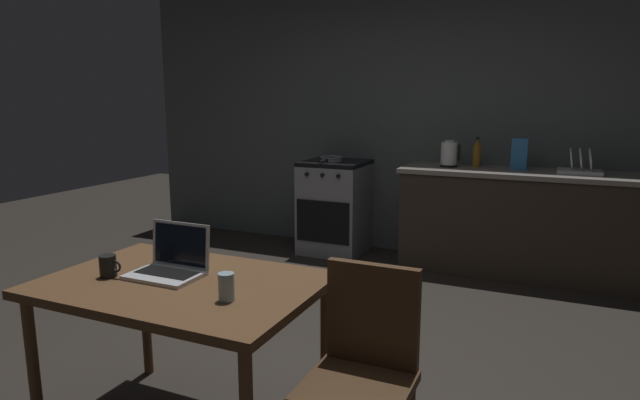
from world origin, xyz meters
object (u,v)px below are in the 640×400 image
at_px(chair, 363,364).
at_px(dish_rack, 580,168).
at_px(dining_table, 182,297).
at_px(electric_kettle, 449,154).
at_px(cereal_box, 519,154).
at_px(drinking_glass, 226,287).
at_px(frying_pan, 331,159).
at_px(bottle_b, 477,153).
at_px(laptop, 170,265).
at_px(coffee_mug, 108,266).
at_px(stove_oven, 335,207).

distance_m(chair, dish_rack, 3.15).
xyz_separation_m(dining_table, electric_kettle, (0.58, 3.03, 0.37)).
relative_size(electric_kettle, cereal_box, 0.88).
bearing_deg(drinking_glass, dining_table, 159.91).
relative_size(chair, frying_pan, 2.20).
bearing_deg(bottle_b, drinking_glass, -98.61).
xyz_separation_m(laptop, electric_kettle, (0.67, 2.99, 0.25)).
distance_m(dining_table, coffee_mug, 0.36).
xyz_separation_m(chair, frying_pan, (-1.41, 2.99, 0.43)).
distance_m(stove_oven, coffee_mug, 3.15).
xyz_separation_m(stove_oven, coffee_mug, (0.20, -3.12, 0.33)).
relative_size(dining_table, laptop, 3.78).
height_order(chair, dish_rack, dish_rack).
xyz_separation_m(stove_oven, cereal_box, (1.69, 0.02, 0.59)).
distance_m(chair, coffee_mug, 1.22).
relative_size(dish_rack, bottle_b, 1.27).
height_order(chair, frying_pan, frying_pan).
bearing_deg(electric_kettle, coffee_mug, -106.18).
bearing_deg(stove_oven, dining_table, -80.16).
height_order(electric_kettle, frying_pan, electric_kettle).
relative_size(stove_oven, laptop, 2.86).
bearing_deg(laptop, dish_rack, 47.74).
bearing_deg(bottle_b, cereal_box, -9.50).
height_order(dining_table, laptop, laptop).
bearing_deg(dish_rack, frying_pan, -179.23).
relative_size(laptop, bottle_b, 1.19).
height_order(laptop, drinking_glass, laptop).
xyz_separation_m(dining_table, dish_rack, (1.64, 3.03, 0.30)).
bearing_deg(laptop, drinking_glass, -33.37).
distance_m(stove_oven, drinking_glass, 3.28).
height_order(stove_oven, electric_kettle, electric_kettle).
bearing_deg(electric_kettle, dish_rack, 0.00).
height_order(laptop, cereal_box, cereal_box).
bearing_deg(dining_table, drinking_glass, -20.09).
bearing_deg(laptop, electric_kettle, 65.18).
bearing_deg(drinking_glass, coffee_mug, 177.78).
relative_size(drinking_glass, dish_rack, 0.33).
distance_m(drinking_glass, bottle_b, 3.28).
distance_m(dining_table, electric_kettle, 3.11).
xyz_separation_m(chair, cereal_box, (0.32, 3.04, 0.54)).
distance_m(electric_kettle, dish_rack, 1.06).
distance_m(frying_pan, bottle_b, 1.37).
bearing_deg(drinking_glass, stove_oven, 105.00).
distance_m(dining_table, drinking_glass, 0.36).
height_order(cereal_box, bottle_b, cereal_box).
height_order(coffee_mug, dish_rack, dish_rack).
relative_size(electric_kettle, frying_pan, 0.59).
bearing_deg(coffee_mug, laptop, 30.00).
bearing_deg(frying_pan, stove_oven, 40.09).
bearing_deg(dining_table, coffee_mug, -164.55).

